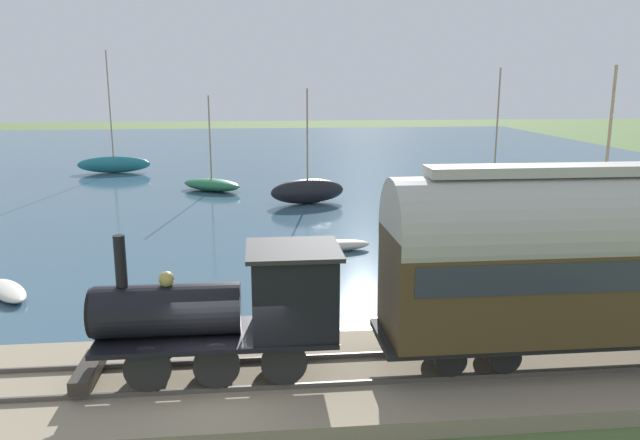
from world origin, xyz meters
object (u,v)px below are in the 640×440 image
object	(u,v)px
passenger_coach	(594,255)
steam_locomotive	(236,305)
sailboat_black	(308,191)
sailboat_gray	(493,191)
sailboat_teal	(114,164)
rowboat_far_out	(7,291)
rowboat_near_shore	(408,275)
rowboat_mid_harbor	(336,245)
sailboat_red	(595,275)
sailboat_green	(212,184)

from	to	relation	value
passenger_coach	steam_locomotive	bearing A→B (deg)	90.00
sailboat_black	sailboat_gray	distance (m)	11.43
sailboat_teal	rowboat_far_out	bearing A→B (deg)	-176.80
passenger_coach	sailboat_teal	distance (m)	42.02
rowboat_near_shore	rowboat_mid_harbor	distance (m)	4.74
sailboat_teal	rowboat_near_shore	size ratio (longest dim) A/B	3.90
passenger_coach	sailboat_red	size ratio (longest dim) A/B	1.36
passenger_coach	sailboat_black	xyz separation A→B (m)	(22.96, 5.07, -2.40)
rowboat_mid_harbor	rowboat_far_out	bearing A→B (deg)	105.31
steam_locomotive	sailboat_red	bearing A→B (deg)	-64.56
steam_locomotive	passenger_coach	size ratio (longest dim) A/B	0.58
sailboat_black	sailboat_red	xyz separation A→B (m)	(-17.15, -8.61, -0.08)
rowboat_far_out	rowboat_near_shore	size ratio (longest dim) A/B	1.23
steam_locomotive	sailboat_red	xyz separation A→B (m)	(5.81, -12.20, -1.52)
passenger_coach	rowboat_mid_harbor	bearing A→B (deg)	21.06
sailboat_gray	rowboat_mid_harbor	world-z (taller)	sailboat_gray
steam_locomotive	sailboat_teal	xyz separation A→B (m)	(37.19, 10.75, -1.50)
rowboat_mid_harbor	sailboat_gray	bearing A→B (deg)	-52.40
sailboat_black	rowboat_mid_harbor	distance (m)	10.72
sailboat_red	sailboat_black	bearing A→B (deg)	-3.69
sailboat_black	passenger_coach	bearing A→B (deg)	179.62
sailboat_teal	rowboat_far_out	xyz separation A→B (m)	(-29.51, -2.64, -0.53)
sailboat_black	rowboat_near_shore	size ratio (longest dim) A/B	2.78
sailboat_green	rowboat_mid_harbor	size ratio (longest dim) A/B	2.07
sailboat_black	rowboat_far_out	distance (m)	19.27
passenger_coach	sailboat_red	xyz separation A→B (m)	(5.81, -3.53, -2.47)
steam_locomotive	passenger_coach	bearing A→B (deg)	-90.00
sailboat_black	sailboat_teal	world-z (taller)	sailboat_teal
rowboat_far_out	steam_locomotive	bearing A→B (deg)	-76.90
sailboat_red	rowboat_near_shore	distance (m)	6.50
rowboat_mid_harbor	passenger_coach	bearing A→B (deg)	-164.44
steam_locomotive	sailboat_teal	bearing A→B (deg)	16.13
sailboat_teal	sailboat_red	world-z (taller)	sailboat_teal
sailboat_black	rowboat_mid_harbor	size ratio (longest dim) A/B	2.23
passenger_coach	sailboat_gray	bearing A→B (deg)	-15.68
passenger_coach	sailboat_green	xyz separation A→B (m)	(27.99, 11.11, -2.73)
sailboat_red	rowboat_mid_harbor	size ratio (longest dim) A/B	2.55
sailboat_gray	sailboat_teal	distance (m)	29.60
rowboat_near_shore	rowboat_mid_harbor	world-z (taller)	rowboat_mid_harbor
sailboat_gray	rowboat_far_out	bearing A→B (deg)	101.04
sailboat_green	rowboat_near_shore	distance (m)	21.70
sailboat_black	sailboat_teal	bearing A→B (deg)	32.40
rowboat_mid_harbor	steam_locomotive	bearing A→B (deg)	156.64
sailboat_teal	passenger_coach	bearing A→B (deg)	-154.33
rowboat_far_out	rowboat_mid_harbor	world-z (taller)	rowboat_mid_harbor
sailboat_gray	rowboat_near_shore	xyz separation A→B (m)	(-14.57, 8.90, -0.47)
sailboat_teal	rowboat_near_shore	world-z (taller)	sailboat_teal
rowboat_mid_harbor	rowboat_near_shore	bearing A→B (deg)	-158.17
steam_locomotive	rowboat_far_out	size ratio (longest dim) A/B	2.04
steam_locomotive	sailboat_green	bearing A→B (deg)	4.98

